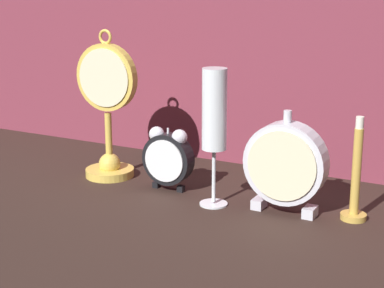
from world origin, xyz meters
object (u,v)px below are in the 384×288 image
Objects in this scene: pocket_watch_on_stand at (108,115)px; champagne_flute at (214,118)px; alarm_clock_twin_bell at (168,156)px; brass_candlestick at (356,184)px; mantel_clock_silver at (285,164)px.

champagne_flute is (0.26, -0.05, 0.03)m from pocket_watch_on_stand.
pocket_watch_on_stand is 0.16m from alarm_clock_twin_bell.
champagne_flute is at bearing -11.02° from pocket_watch_on_stand.
mantel_clock_silver is at bearing -167.08° from brass_candlestick.
champagne_flute is at bearing -168.81° from brass_candlestick.
mantel_clock_silver is 0.74× the size of champagne_flute.
mantel_clock_silver is (0.39, -0.03, -0.04)m from pocket_watch_on_stand.
alarm_clock_twin_bell is at bearing -6.89° from pocket_watch_on_stand.
pocket_watch_on_stand is 0.39m from mantel_clock_silver.
brass_candlestick is (0.12, 0.03, -0.03)m from mantel_clock_silver.
pocket_watch_on_stand is 1.64× the size of mantel_clock_silver.
brass_candlestick is at bearing 11.19° from champagne_flute.
brass_candlestick is at bearing 12.92° from mantel_clock_silver.
alarm_clock_twin_bell is 0.49× the size of champagne_flute.
pocket_watch_on_stand reaches higher than champagne_flute.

